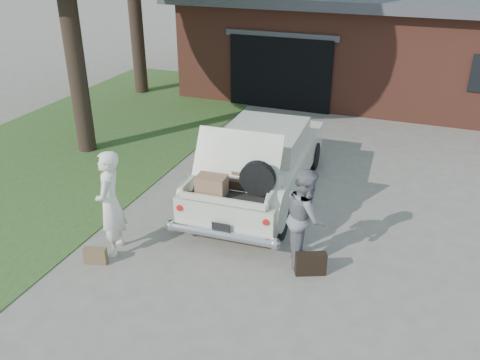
% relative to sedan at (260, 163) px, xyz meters
% --- Properties ---
extents(ground, '(90.00, 90.00, 0.00)m').
position_rel_sedan_xyz_m(ground, '(0.19, -2.26, -0.71)').
color(ground, gray).
rests_on(ground, ground).
extents(grass_strip, '(6.00, 16.00, 0.02)m').
position_rel_sedan_xyz_m(grass_strip, '(-5.31, 0.74, -0.70)').
color(grass_strip, '#2D4C1E').
rests_on(grass_strip, ground).
extents(house, '(12.80, 7.80, 3.30)m').
position_rel_sedan_xyz_m(house, '(1.17, 9.21, 0.96)').
color(house, brown).
rests_on(house, ground).
extents(sedan, '(2.09, 4.90, 1.86)m').
position_rel_sedan_xyz_m(sedan, '(0.00, 0.00, 0.00)').
color(sedan, beige).
rests_on(sedan, ground).
extents(woman_left, '(0.63, 0.79, 1.87)m').
position_rel_sedan_xyz_m(woman_left, '(-1.63, -2.95, 0.23)').
color(woman_left, white).
rests_on(woman_left, ground).
extents(woman_right, '(0.88, 0.98, 1.67)m').
position_rel_sedan_xyz_m(woman_right, '(1.47, -2.04, 0.13)').
color(woman_right, gray).
rests_on(woman_right, ground).
extents(suitcase_left, '(0.40, 0.22, 0.29)m').
position_rel_sedan_xyz_m(suitcase_left, '(-1.73, -3.38, -0.56)').
color(suitcase_left, brown).
rests_on(suitcase_left, ground).
extents(suitcase_right, '(0.52, 0.35, 0.38)m').
position_rel_sedan_xyz_m(suitcase_right, '(1.68, -2.39, -0.52)').
color(suitcase_right, black).
rests_on(suitcase_right, ground).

